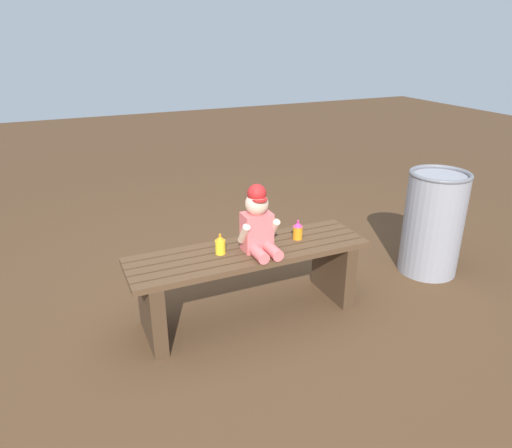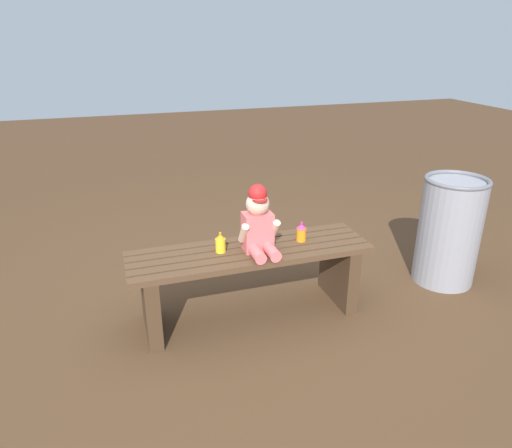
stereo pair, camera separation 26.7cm
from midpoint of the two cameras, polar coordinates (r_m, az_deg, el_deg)
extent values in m
plane|color=#4C331E|center=(3.00, -3.37, -11.05)|extent=(16.00, 16.00, 0.00)
cube|color=#513823|center=(2.64, -2.28, -5.00)|extent=(1.45, 0.07, 0.04)
cube|color=#513823|center=(2.71, -2.95, -4.25)|extent=(1.45, 0.07, 0.04)
cube|color=#513823|center=(2.78, -3.58, -3.53)|extent=(1.45, 0.07, 0.04)
cube|color=#513823|center=(2.85, -4.18, -2.85)|extent=(1.45, 0.07, 0.04)
cube|color=#513823|center=(2.93, -4.75, -2.21)|extent=(1.45, 0.07, 0.04)
cube|color=#452F1E|center=(2.77, -15.42, -9.91)|extent=(0.08, 0.40, 0.42)
cube|color=#452F1E|center=(3.12, 7.00, -5.26)|extent=(0.08, 0.40, 0.42)
cube|color=#E56666|center=(2.73, -2.70, -0.97)|extent=(0.17, 0.12, 0.23)
sphere|color=beige|center=(2.67, -2.77, 2.43)|extent=(0.14, 0.14, 0.14)
cylinder|color=#B21E1E|center=(2.62, -2.48, 2.94)|extent=(0.09, 0.09, 0.01)
sphere|color=#B21E1E|center=(2.65, -2.79, 3.68)|extent=(0.11, 0.11, 0.11)
cylinder|color=#F06B6B|center=(2.65, -2.61, -3.69)|extent=(0.07, 0.16, 0.07)
cylinder|color=#F06B6B|center=(2.68, -0.82, -3.34)|extent=(0.07, 0.16, 0.07)
cylinder|color=beige|center=(2.67, -4.34, -1.25)|extent=(0.04, 0.12, 0.14)
cylinder|color=beige|center=(2.73, -0.64, -0.61)|extent=(0.04, 0.12, 0.14)
cylinder|color=yellow|center=(2.73, -7.18, -2.85)|extent=(0.06, 0.06, 0.08)
cone|color=orange|center=(2.70, -7.24, -1.81)|extent=(0.06, 0.06, 0.03)
cylinder|color=orange|center=(2.70, -7.25, -1.46)|extent=(0.01, 0.01, 0.02)
cylinder|color=orange|center=(2.90, 2.50, -1.09)|extent=(0.06, 0.06, 0.08)
cone|color=#E5337F|center=(2.88, 2.51, -0.10)|extent=(0.06, 0.06, 0.03)
cylinder|color=#E5337F|center=(2.87, 2.52, 0.23)|extent=(0.01, 0.01, 0.02)
cylinder|color=gray|center=(3.54, 18.80, -0.11)|extent=(0.41, 0.41, 0.74)
torus|color=slate|center=(3.42, 19.59, 5.74)|extent=(0.42, 0.42, 0.03)
camera|label=1|loc=(0.13, -92.86, -1.19)|focal=32.77mm
camera|label=2|loc=(0.13, 87.14, 1.19)|focal=32.77mm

